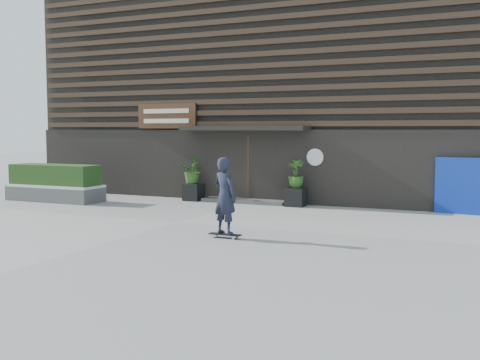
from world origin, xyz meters
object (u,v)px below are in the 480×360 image
at_px(planter_pot_right, 296,197).
at_px(raised_bed, 55,194).
at_px(skateboarder, 225,196).
at_px(blue_tarp, 467,186).
at_px(planter_pot_left, 193,192).

distance_m(planter_pot_right, raised_bed, 8.47).
height_order(planter_pot_right, skateboarder, skateboarder).
bearing_deg(skateboarder, blue_tarp, 51.64).
relative_size(raised_bed, skateboarder, 1.87).
bearing_deg(planter_pot_right, skateboarder, -87.59).
bearing_deg(skateboarder, planter_pot_right, 92.41).
xyz_separation_m(planter_pot_right, skateboarder, (0.25, -5.92, 0.68)).
bearing_deg(raised_bed, skateboarder, -24.51).
xyz_separation_m(planter_pot_left, planter_pot_right, (3.80, 0.00, 0.00)).
height_order(planter_pot_left, planter_pot_right, same).
bearing_deg(skateboarder, raised_bed, 155.49).
relative_size(planter_pot_left, blue_tarp, 0.34).
xyz_separation_m(blue_tarp, skateboarder, (-4.92, -6.22, 0.14)).
height_order(blue_tarp, skateboarder, skateboarder).
height_order(raised_bed, skateboarder, skateboarder).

